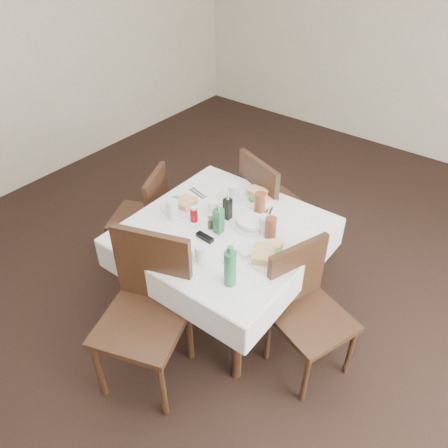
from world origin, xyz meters
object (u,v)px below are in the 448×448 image
object	(u,v)px
ketchup_bottle	(194,215)
green_bottle	(230,268)
dining_table	(224,239)
chair_west	(146,212)
chair_south	(147,303)
oil_cruet_green	(219,220)
chair_north	(268,203)
coffee_mug	(214,207)
water_w	(173,210)
chair_east	(305,303)
water_s	(200,255)
bread_basket	(251,224)
water_n	(234,194)
oil_cruet_dark	(228,208)
water_e	(264,225)

from	to	relation	value
ketchup_bottle	green_bottle	bearing A→B (deg)	-30.54
dining_table	chair_west	size ratio (longest dim) A/B	1.42
chair_south	oil_cruet_green	bearing A→B (deg)	85.98
chair_north	oil_cruet_green	xyz separation A→B (m)	(0.07, -0.73, 0.30)
ketchup_bottle	coffee_mug	distance (m)	0.17
chair_south	water_w	distance (m)	0.68
water_w	chair_east	bearing A→B (deg)	4.17
coffee_mug	oil_cruet_green	bearing A→B (deg)	-43.15
water_s	chair_south	bearing A→B (deg)	-112.87
chair_west	bread_basket	xyz separation A→B (m)	(0.97, 0.06, 0.30)
water_n	chair_east	bearing A→B (deg)	-22.63
chair_north	bread_basket	xyz separation A→B (m)	(0.21, -0.56, 0.23)
chair_north	green_bottle	xyz separation A→B (m)	(0.42, -1.07, 0.32)
chair_east	oil_cruet_dark	size ratio (longest dim) A/B	4.52
chair_north	oil_cruet_dark	size ratio (longest dim) A/B	4.84
dining_table	chair_south	size ratio (longest dim) A/B	1.18
water_s	ketchup_bottle	distance (m)	0.42
chair_south	water_e	xyz separation A→B (m)	(0.29, 0.81, 0.24)
chair_west	water_s	bearing A→B (deg)	-23.54
dining_table	chair_east	bearing A→B (deg)	-4.11
bread_basket	dining_table	bearing A→B (deg)	-139.36
water_e	ketchup_bottle	bearing A→B (deg)	-157.85
dining_table	water_w	xyz separation A→B (m)	(-0.34, -0.12, 0.16)
chair_north	chair_south	bearing A→B (deg)	-89.05
chair_east	chair_west	xyz separation A→B (m)	(-1.51, 0.10, -0.03)
water_n	coffee_mug	bearing A→B (deg)	-99.85
dining_table	ketchup_bottle	size ratio (longest dim) A/B	10.94
oil_cruet_dark	oil_cruet_green	size ratio (longest dim) A/B	0.87
water_n	bread_basket	size ratio (longest dim) A/B	0.70
dining_table	green_bottle	distance (m)	0.56
chair_north	ketchup_bottle	xyz separation A→B (m)	(-0.14, -0.74, 0.25)
oil_cruet_green	ketchup_bottle	distance (m)	0.21
chair_south	coffee_mug	size ratio (longest dim) A/B	7.99
ketchup_bottle	water_w	bearing A→B (deg)	-152.96
chair_east	ketchup_bottle	size ratio (longest dim) A/B	8.19
water_n	green_bottle	xyz separation A→B (m)	(0.48, -0.67, 0.05)
water_e	oil_cruet_dark	bearing A→B (deg)	-176.32
chair_west	water_n	bearing A→B (deg)	18.57
chair_north	water_w	xyz separation A→B (m)	(-0.27, -0.80, 0.27)
chair_east	ketchup_bottle	bearing A→B (deg)	-179.48
water_n	ketchup_bottle	bearing A→B (deg)	-102.88
chair_east	coffee_mug	bearing A→B (deg)	169.85
ketchup_bottle	green_bottle	world-z (taller)	green_bottle
dining_table	bread_basket	distance (m)	0.22
oil_cruet_dark	coffee_mug	distance (m)	0.12
water_n	ketchup_bottle	xyz separation A→B (m)	(-0.08, -0.35, -0.02)
oil_cruet_dark	oil_cruet_green	distance (m)	0.16
chair_west	water_w	distance (m)	0.62
chair_east	water_n	xyz separation A→B (m)	(-0.81, 0.34, 0.31)
oil_cruet_green	water_e	bearing A→B (deg)	35.87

